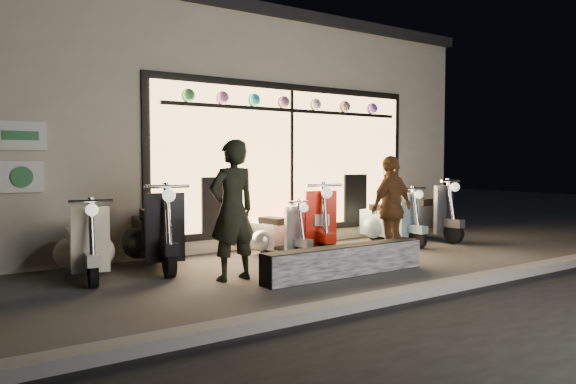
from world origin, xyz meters
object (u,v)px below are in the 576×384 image
scooter_red (307,226)px  man (232,210)px  scooter_silver (276,234)px  graffiti_barrier (345,261)px  woman (392,208)px

scooter_red → man: man is taller
scooter_silver → scooter_red: (0.59, -0.03, 0.10)m
scooter_silver → scooter_red: 0.60m
man → scooter_silver: bearing=-144.5°
graffiti_barrier → woman: bearing=18.8°
man → woman: size_ratio=1.12×
scooter_red → woman: size_ratio=0.99×
scooter_silver → woman: bearing=-52.7°
scooter_red → man: (-1.99, -1.08, 0.44)m
scooter_silver → man: bearing=-148.4°
scooter_red → scooter_silver: bearing=-167.0°
scooter_red → woman: woman is taller
scooter_red → man: size_ratio=0.88×
woman → scooter_silver: bearing=-55.3°
graffiti_barrier → scooter_red: scooter_red is taller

